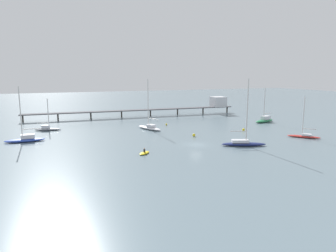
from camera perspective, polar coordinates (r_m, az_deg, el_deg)
ground_plane at (r=65.14m, az=5.25°, el=-3.50°), size 400.00×400.00×0.00m
pier at (r=111.99m, az=3.20°, el=3.91°), size 73.90×7.18×6.22m
sailboat_green at (r=99.44m, az=17.61°, el=1.14°), size 8.51×4.68×10.55m
sailboat_white at (r=82.50m, az=-3.47°, el=-0.14°), size 5.31×9.11×13.43m
sailboat_red at (r=78.66m, az=24.09°, el=-1.58°), size 6.14×6.48×9.67m
sailboat_navy at (r=65.63m, az=13.86°, el=-2.97°), size 9.39×5.46×13.94m
sailboat_blue at (r=74.42m, az=-25.11°, el=-2.15°), size 8.34×2.41×12.22m
sailboat_gray at (r=86.67m, az=-21.61°, el=-0.40°), size 7.02×3.32×8.52m
dinghy_yellow at (r=57.74m, az=-4.44°, el=-5.01°), size 2.98×2.92×1.14m
mooring_buoy_mid at (r=82.54m, az=13.93°, el=-0.67°), size 0.72×0.72×0.72m
mooring_buoy_far at (r=73.40m, az=4.86°, el=-1.70°), size 0.71×0.71×0.71m
mooring_buoy_outer at (r=89.10m, az=-0.31°, el=0.32°), size 0.53×0.53×0.53m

